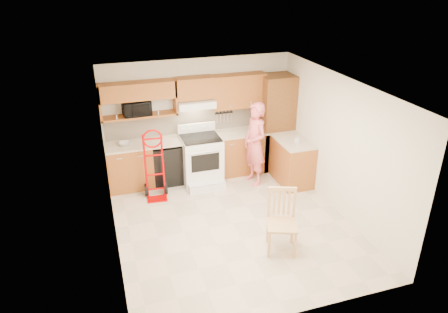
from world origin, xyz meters
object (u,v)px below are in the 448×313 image
range (202,156)px  hand_truck (155,168)px  microwave (137,108)px  dining_chair (282,223)px  person (255,144)px

range → hand_truck: (-1.03, -0.34, 0.05)m
microwave → dining_chair: bearing=-64.4°
microwave → hand_truck: (0.17, -0.74, -0.99)m
microwave → dining_chair: (1.79, -3.02, -1.12)m
microwave → hand_truck: 1.25m
range → dining_chair: 2.69m
person → hand_truck: 2.07m
person → dining_chair: (-0.44, -2.29, -0.36)m
dining_chair → person: bearing=99.3°
microwave → hand_truck: size_ratio=0.42×
dining_chair → range: bearing=123.0°
person → dining_chair: bearing=-20.4°
microwave → range: (1.19, -0.40, -1.05)m
microwave → person: bearing=-23.3°
hand_truck → dining_chair: bearing=-49.6°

